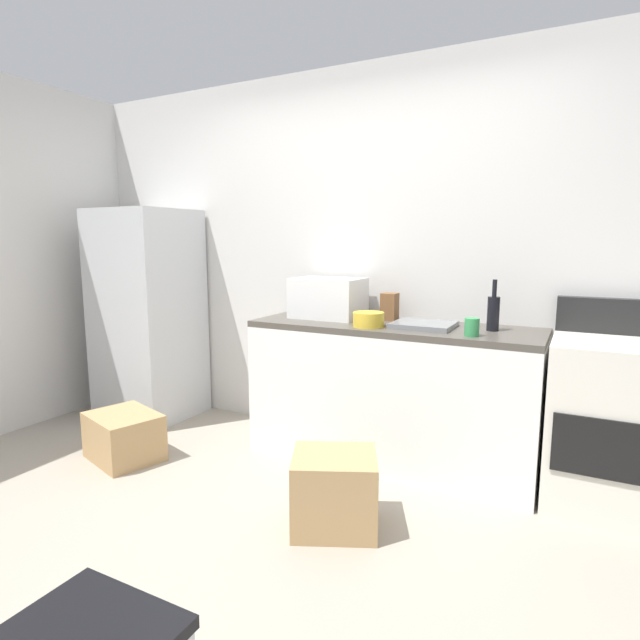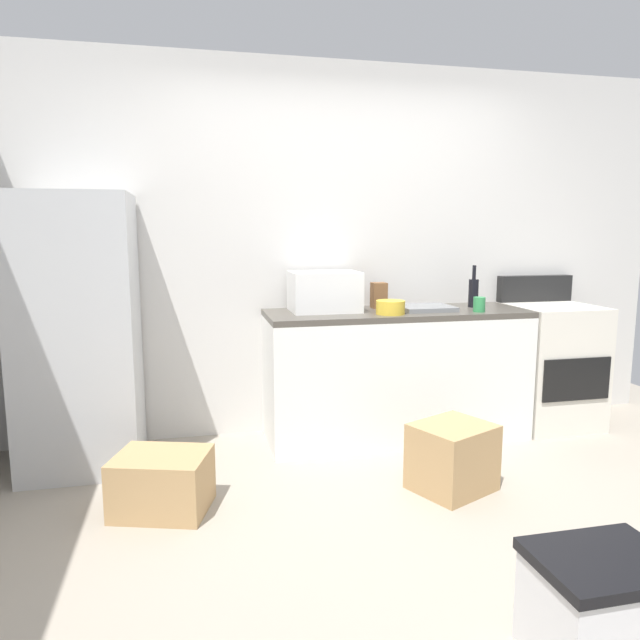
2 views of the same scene
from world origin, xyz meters
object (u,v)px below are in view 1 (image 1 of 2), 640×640
Objects in this scene: microwave at (328,298)px; coffee_mug at (472,327)px; wine_bottle at (493,312)px; stove_oven at (609,421)px; cardboard_box_large at (124,436)px; mixing_bowl at (368,319)px; cardboard_box_medium at (334,491)px; refrigerator at (148,315)px; knife_block at (390,307)px.

coffee_mug is at bearing -14.48° from microwave.
stove_oven is at bearing -4.03° from wine_bottle.
cardboard_box_large is at bearing -163.87° from coffee_mug.
stove_oven is 5.79× the size of mixing_bowl.
cardboard_box_large is at bearing 176.50° from cardboard_box_medium.
knife_block is (1.97, 0.21, 0.16)m from refrigerator.
stove_oven is (3.27, 0.06, -0.37)m from refrigerator.
cardboard_box_large is (-2.78, -0.79, -0.31)m from stove_oven.
stove_oven is at bearing 0.97° from refrigerator.
mixing_bowl is (-0.70, -0.20, -0.06)m from wine_bottle.
stove_oven is at bearing 6.89° from mixing_bowl.
stove_oven is 2.91m from cardboard_box_large.
stove_oven is 6.11× the size of knife_block.
knife_block is at bearing 170.96° from wine_bottle.
mixing_bowl is (1.95, -0.10, 0.11)m from refrigerator.
refrigerator is 1.57m from microwave.
wine_bottle is at bearing 175.97° from stove_oven.
stove_oven is 0.87m from coffee_mug.
refrigerator reaches higher than cardboard_box_medium.
mixing_bowl is at bearing -3.08° from refrigerator.
coffee_mug is 0.62m from mixing_bowl.
cardboard_box_large is (0.49, -0.73, -0.68)m from refrigerator.
knife_block is 0.32m from mixing_bowl.
cardboard_box_large is at bearing -56.23° from refrigerator.
wine_bottle is at bearing -9.04° from knife_block.
knife_block is 1.31m from cardboard_box_medium.
cardboard_box_large is at bearing -156.63° from mixing_bowl.
microwave is 2.56× the size of knife_block.
microwave is 1.12× the size of cardboard_box_medium.
refrigerator is 1.11m from cardboard_box_large.
cardboard_box_medium is (-0.57, -0.93, -0.82)m from wine_bottle.
microwave reaches higher than knife_block.
coffee_mug reaches higher than cardboard_box_medium.
stove_oven reaches higher than coffee_mug.
refrigerator is at bearing 177.04° from coffee_mug.
refrigerator is at bearing -177.85° from wine_bottle.
cardboard_box_medium is (0.12, -0.73, -0.76)m from mixing_bowl.
refrigerator is 1.51× the size of stove_oven.
mixing_bowl is 1.77m from cardboard_box_large.
knife_block is at bearing 85.76° from mixing_bowl.
coffee_mug is at bearing 16.13° from cardboard_box_large.
microwave is at bearing -169.38° from knife_block.
cardboard_box_large is (-1.46, -0.63, -0.79)m from mixing_bowl.
refrigerator is at bearing 158.13° from cardboard_box_medium.
refrigerator is 3.29m from stove_oven.
coffee_mug is 2.31m from cardboard_box_large.
coffee_mug is 0.56× the size of knife_block.
wine_bottle is at bearing -1.55° from microwave.
cardboard_box_medium is (2.07, -0.83, -0.64)m from refrigerator.
knife_block is 0.95× the size of mixing_bowl.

